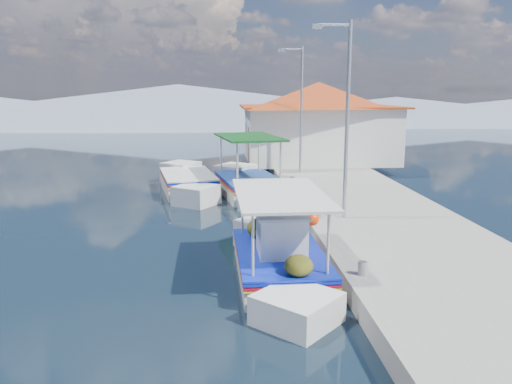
{
  "coord_description": "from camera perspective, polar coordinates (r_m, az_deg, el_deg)",
  "views": [
    {
      "loc": [
        0.77,
        -13.22,
        4.48
      ],
      "look_at": [
        1.82,
        2.3,
        1.3
      ],
      "focal_mm": 35.2,
      "sensor_mm": 36.0,
      "label": 1
    }
  ],
  "objects": [
    {
      "name": "lamp_post_near",
      "position": [
        15.68,
        10.03,
        9.09
      ],
      "size": [
        1.21,
        0.14,
        6.0
      ],
      "color": "#A5A8AD",
      "rests_on": "quay"
    },
    {
      "name": "harbor_building",
      "position": [
        28.79,
        7.06,
        8.07
      ],
      "size": [
        10.49,
        10.49,
        4.4
      ],
      "color": "white",
      "rests_on": "quay"
    },
    {
      "name": "lamp_post_far",
      "position": [
        24.51,
        4.97,
        10.04
      ],
      "size": [
        1.21,
        0.14,
        6.0
      ],
      "color": "#A5A8AD",
      "rests_on": "quay"
    },
    {
      "name": "mountain_ridge",
      "position": [
        69.5,
        0.9,
        9.54
      ],
      "size": [
        171.4,
        96.0,
        5.5
      ],
      "color": "slate",
      "rests_on": "ground"
    },
    {
      "name": "caique_blue_hull",
      "position": [
        22.53,
        -7.68,
        0.88
      ],
      "size": [
        3.01,
        7.07,
        1.28
      ],
      "rotation": [
        0.0,
        0.0,
        -0.19
      ],
      "color": "white",
      "rests_on": "ground"
    },
    {
      "name": "caique_green_canopy",
      "position": [
        21.61,
        -0.77,
        0.73
      ],
      "size": [
        3.14,
        7.47,
        2.84
      ],
      "rotation": [
        0.0,
        0.0,
        -0.18
      ],
      "color": "white",
      "rests_on": "ground"
    },
    {
      "name": "bollards",
      "position": [
        19.1,
        5.32,
        -0.06
      ],
      "size": [
        0.2,
        17.2,
        0.3
      ],
      "color": "#A5A8AD",
      "rests_on": "quay"
    },
    {
      "name": "quay",
      "position": [
        20.34,
        10.82,
        -0.66
      ],
      "size": [
        5.0,
        44.0,
        0.5
      ],
      "primitive_type": "cube",
      "color": "gray",
      "rests_on": "ground"
    },
    {
      "name": "ground",
      "position": [
        13.98,
        -6.89,
        -7.22
      ],
      "size": [
        160.0,
        160.0,
        0.0
      ],
      "primitive_type": "plane",
      "color": "black",
      "rests_on": "ground"
    },
    {
      "name": "main_caique",
      "position": [
        12.34,
        2.66,
        -7.52
      ],
      "size": [
        2.17,
        7.06,
        2.32
      ],
      "rotation": [
        0.0,
        0.0,
        -0.02
      ],
      "color": "white",
      "rests_on": "ground"
    }
  ]
}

